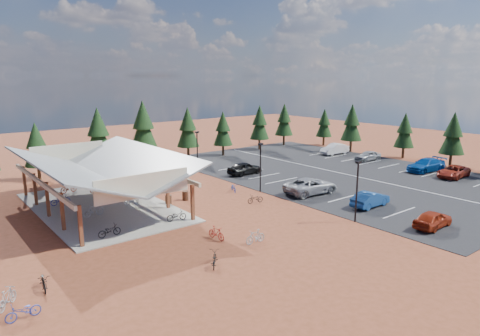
% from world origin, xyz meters
% --- Properties ---
extents(ground, '(140.00, 140.00, 0.00)m').
position_xyz_m(ground, '(0.00, 0.00, 0.00)').
color(ground, brown).
rests_on(ground, ground).
extents(asphalt_lot, '(27.00, 44.00, 0.04)m').
position_xyz_m(asphalt_lot, '(18.50, 3.00, 0.02)').
color(asphalt_lot, black).
rests_on(asphalt_lot, ground).
extents(concrete_pad, '(10.60, 18.60, 0.10)m').
position_xyz_m(concrete_pad, '(-10.00, 7.00, 0.05)').
color(concrete_pad, gray).
rests_on(concrete_pad, ground).
extents(bike_pavilion, '(11.65, 19.40, 4.97)m').
position_xyz_m(bike_pavilion, '(-10.00, 7.00, 3.82)').
color(bike_pavilion, brown).
rests_on(bike_pavilion, concrete_pad).
extents(lamp_post_0, '(0.50, 0.25, 5.14)m').
position_xyz_m(lamp_post_0, '(5.00, -10.00, 2.98)').
color(lamp_post_0, black).
rests_on(lamp_post_0, ground).
extents(lamp_post_1, '(0.50, 0.25, 5.14)m').
position_xyz_m(lamp_post_1, '(5.00, 2.00, 2.98)').
color(lamp_post_1, black).
rests_on(lamp_post_1, ground).
extents(lamp_post_2, '(0.50, 0.25, 5.14)m').
position_xyz_m(lamp_post_2, '(5.00, 14.00, 2.98)').
color(lamp_post_2, black).
rests_on(lamp_post_2, ground).
extents(trash_bin_0, '(0.60, 0.60, 0.90)m').
position_xyz_m(trash_bin_0, '(-4.71, 3.99, 0.45)').
color(trash_bin_0, '#3E2516').
rests_on(trash_bin_0, ground).
extents(trash_bin_1, '(0.60, 0.60, 0.90)m').
position_xyz_m(trash_bin_1, '(-2.72, 4.24, 0.45)').
color(trash_bin_1, '#3E2516').
rests_on(trash_bin_1, ground).
extents(pine_2, '(2.89, 2.89, 6.73)m').
position_xyz_m(pine_2, '(-11.69, 22.04, 4.10)').
color(pine_2, '#382314').
rests_on(pine_2, ground).
extents(pine_3, '(3.46, 3.46, 8.07)m').
position_xyz_m(pine_3, '(-4.32, 22.29, 4.93)').
color(pine_3, '#382314').
rests_on(pine_3, ground).
extents(pine_4, '(3.73, 3.73, 8.70)m').
position_xyz_m(pine_4, '(2.12, 22.92, 5.31)').
color(pine_4, '#382314').
rests_on(pine_4, ground).
extents(pine_5, '(3.23, 3.23, 7.52)m').
position_xyz_m(pine_5, '(8.70, 22.22, 4.59)').
color(pine_5, '#382314').
rests_on(pine_5, ground).
extents(pine_6, '(2.89, 2.89, 6.73)m').
position_xyz_m(pine_6, '(14.21, 21.17, 4.10)').
color(pine_6, '#382314').
rests_on(pine_6, ground).
extents(pine_7, '(3.13, 3.13, 7.30)m').
position_xyz_m(pine_7, '(22.05, 21.82, 4.46)').
color(pine_7, '#382314').
rests_on(pine_7, ground).
extents(pine_8, '(3.10, 3.10, 7.22)m').
position_xyz_m(pine_8, '(28.55, 22.82, 4.41)').
color(pine_8, '#382314').
rests_on(pine_8, ground).
extents(pine_10, '(3.15, 3.15, 7.33)m').
position_xyz_m(pine_10, '(33.03, -4.22, 4.47)').
color(pine_10, '#382314').
rests_on(pine_10, ground).
extents(pine_11, '(2.87, 2.87, 6.68)m').
position_xyz_m(pine_11, '(33.89, 3.20, 4.07)').
color(pine_11, '#382314').
rests_on(pine_11, ground).
extents(pine_12, '(3.26, 3.26, 7.60)m').
position_xyz_m(pine_12, '(32.24, 11.38, 4.64)').
color(pine_12, '#382314').
rests_on(pine_12, ground).
extents(pine_13, '(2.73, 2.73, 6.37)m').
position_xyz_m(pine_13, '(33.81, 18.32, 3.88)').
color(pine_13, '#382314').
rests_on(pine_13, ground).
extents(bike_0, '(1.74, 0.61, 0.92)m').
position_xyz_m(bike_0, '(-12.35, -0.80, 0.56)').
color(bike_0, black).
rests_on(bike_0, concrete_pad).
extents(bike_1, '(1.86, 0.69, 1.09)m').
position_xyz_m(bike_1, '(-11.61, 4.58, 0.65)').
color(bike_1, '#92969B').
rests_on(bike_1, concrete_pad).
extents(bike_2, '(1.80, 0.63, 0.94)m').
position_xyz_m(bike_2, '(-12.83, 9.80, 0.57)').
color(bike_2, navy).
rests_on(bike_2, concrete_pad).
extents(bike_3, '(1.84, 0.84, 1.07)m').
position_xyz_m(bike_3, '(-10.92, 13.64, 0.63)').
color(bike_3, maroon).
rests_on(bike_3, concrete_pad).
extents(bike_4, '(1.75, 0.87, 0.88)m').
position_xyz_m(bike_4, '(-6.62, -0.80, 0.54)').
color(bike_4, black).
rests_on(bike_4, concrete_pad).
extents(bike_5, '(1.53, 0.46, 0.91)m').
position_xyz_m(bike_5, '(-7.62, 5.73, 0.56)').
color(bike_5, '#94969D').
rests_on(bike_5, concrete_pad).
extents(bike_6, '(1.71, 0.62, 0.90)m').
position_xyz_m(bike_6, '(-7.12, 8.13, 0.55)').
color(bike_6, navy).
rests_on(bike_6, concrete_pad).
extents(bike_7, '(1.86, 0.97, 1.08)m').
position_xyz_m(bike_7, '(-8.56, 11.97, 0.64)').
color(bike_7, maroon).
rests_on(bike_7, concrete_pad).
extents(bike_8, '(0.91, 1.93, 0.97)m').
position_xyz_m(bike_8, '(-18.31, -6.16, 0.49)').
color(bike_8, black).
rests_on(bike_8, ground).
extents(bike_9, '(1.49, 1.69, 1.06)m').
position_xyz_m(bike_9, '(-20.33, -7.04, 0.53)').
color(bike_9, '#909398').
rests_on(bike_9, ground).
extents(bike_10, '(1.73, 0.68, 0.90)m').
position_xyz_m(bike_10, '(-19.94, -8.80, 0.45)').
color(bike_10, '#273899').
rests_on(bike_10, ground).
extents(bike_11, '(0.65, 1.73, 1.01)m').
position_xyz_m(bike_11, '(-6.29, -6.05, 0.51)').
color(bike_11, maroon).
rests_on(bike_11, ground).
extents(bike_12, '(1.62, 1.84, 0.96)m').
position_xyz_m(bike_12, '(-9.01, -9.66, 0.48)').
color(bike_12, black).
rests_on(bike_12, ground).
extents(bike_13, '(1.70, 0.51, 1.02)m').
position_xyz_m(bike_13, '(-4.50, -8.40, 0.51)').
color(bike_13, '#9A9DA2').
rests_on(bike_13, ground).
extents(bike_14, '(1.10, 1.68, 0.83)m').
position_xyz_m(bike_14, '(2.89, 3.81, 0.42)').
color(bike_14, navy).
rests_on(bike_14, ground).
extents(bike_15, '(1.60, 1.59, 1.06)m').
position_xyz_m(bike_15, '(-5.02, 7.27, 0.53)').
color(bike_15, maroon).
rests_on(bike_15, ground).
extents(bike_16, '(1.71, 0.81, 0.86)m').
position_xyz_m(bike_16, '(1.99, -0.77, 0.43)').
color(bike_16, black).
rests_on(bike_16, ground).
extents(car_0, '(4.12, 1.77, 1.38)m').
position_xyz_m(car_0, '(8.63, -14.70, 0.73)').
color(car_0, maroon).
rests_on(car_0, asphalt_lot).
extents(car_1, '(4.35, 1.61, 1.42)m').
position_xyz_m(car_1, '(9.49, -8.28, 0.75)').
color(car_1, navy).
rests_on(car_1, asphalt_lot).
extents(car_2, '(6.09, 3.21, 1.63)m').
position_xyz_m(car_2, '(8.55, -1.81, 0.86)').
color(car_2, '#919398').
rests_on(car_2, asphalt_lot).
extents(car_4, '(4.56, 1.90, 1.54)m').
position_xyz_m(car_4, '(8.69, 9.14, 0.81)').
color(car_4, black).
rests_on(car_4, asphalt_lot).
extents(car_6, '(5.22, 2.68, 1.41)m').
position_xyz_m(car_6, '(27.17, -7.46, 0.74)').
color(car_6, maroon).
rests_on(car_6, asphalt_lot).
extents(car_7, '(5.94, 3.06, 1.65)m').
position_xyz_m(car_7, '(27.67, -3.76, 0.86)').
color(car_7, '#093F92').
rests_on(car_7, asphalt_lot).
extents(car_8, '(4.30, 2.17, 1.41)m').
position_xyz_m(car_8, '(27.93, 5.06, 0.74)').
color(car_8, gray).
rests_on(car_8, asphalt_lot).
extents(car_9, '(4.95, 1.94, 1.61)m').
position_xyz_m(car_9, '(28.30, 11.35, 0.84)').
color(car_9, white).
rests_on(car_9, asphalt_lot).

